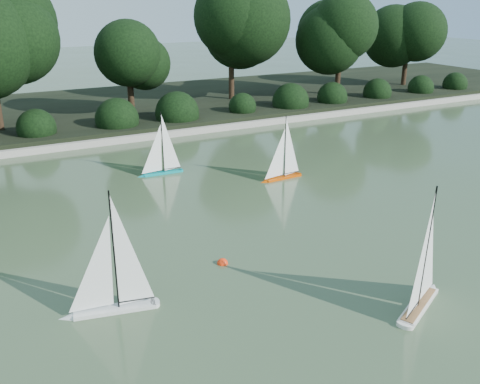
{
  "coord_description": "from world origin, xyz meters",
  "views": [
    {
      "loc": [
        -3.99,
        -5.42,
        3.88
      ],
      "look_at": [
        0.07,
        2.19,
        0.7
      ],
      "focal_mm": 40.0,
      "sensor_mm": 36.0,
      "label": 1
    }
  ],
  "objects_px": {
    "sailboat_white_a": "(106,293)",
    "sailboat_teal": "(159,164)",
    "sailboat_white_b": "(423,285)",
    "sailboat_orange": "(280,169)",
    "race_buoy": "(222,264)"
  },
  "relations": [
    {
      "from": "sailboat_white_a",
      "to": "sailboat_white_b",
      "type": "bearing_deg",
      "value": -25.46
    },
    {
      "from": "sailboat_white_b",
      "to": "sailboat_orange",
      "type": "bearing_deg",
      "value": 78.31
    },
    {
      "from": "sailboat_white_b",
      "to": "sailboat_orange",
      "type": "distance_m",
      "value": 5.4
    },
    {
      "from": "sailboat_orange",
      "to": "race_buoy",
      "type": "distance_m",
      "value": 4.21
    },
    {
      "from": "sailboat_white_a",
      "to": "sailboat_orange",
      "type": "height_order",
      "value": "sailboat_white_a"
    },
    {
      "from": "sailboat_white_a",
      "to": "race_buoy",
      "type": "relative_size",
      "value": 10.4
    },
    {
      "from": "race_buoy",
      "to": "sailboat_white_a",
      "type": "bearing_deg",
      "value": -165.52
    },
    {
      "from": "sailboat_white_a",
      "to": "race_buoy",
      "type": "bearing_deg",
      "value": 14.48
    },
    {
      "from": "sailboat_white_a",
      "to": "sailboat_teal",
      "type": "bearing_deg",
      "value": 63.34
    },
    {
      "from": "race_buoy",
      "to": "sailboat_teal",
      "type": "bearing_deg",
      "value": 82.0
    },
    {
      "from": "sailboat_orange",
      "to": "race_buoy",
      "type": "height_order",
      "value": "sailboat_orange"
    },
    {
      "from": "sailboat_white_b",
      "to": "race_buoy",
      "type": "relative_size",
      "value": 10.77
    },
    {
      "from": "sailboat_teal",
      "to": "sailboat_white_a",
      "type": "bearing_deg",
      "value": -116.66
    },
    {
      "from": "race_buoy",
      "to": "sailboat_orange",
      "type": "bearing_deg",
      "value": 45.85
    },
    {
      "from": "sailboat_orange",
      "to": "sailboat_teal",
      "type": "xyz_separation_m",
      "value": [
        -2.28,
        1.61,
        0.0
      ]
    }
  ]
}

